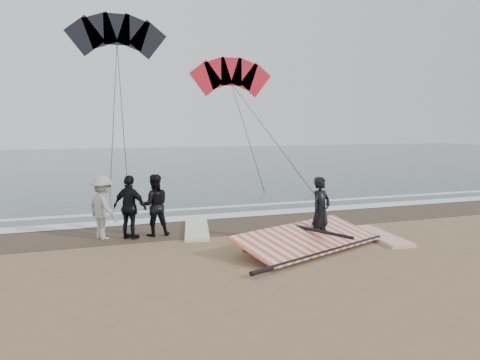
% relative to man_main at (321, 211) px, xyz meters
% --- Properties ---
extents(ground, '(120.00, 120.00, 0.00)m').
position_rel_man_main_xyz_m(ground, '(-0.46, -1.41, -0.89)').
color(ground, '#8C704C').
rests_on(ground, ground).
extents(sea, '(120.00, 54.00, 0.02)m').
position_rel_man_main_xyz_m(sea, '(-0.46, 31.59, -0.88)').
color(sea, '#233838').
rests_on(sea, ground).
extents(wet_sand, '(120.00, 2.80, 0.01)m').
position_rel_man_main_xyz_m(wet_sand, '(-0.46, 3.09, -0.89)').
color(wet_sand, '#4C3D2B').
rests_on(wet_sand, ground).
extents(foam_near, '(120.00, 0.90, 0.01)m').
position_rel_man_main_xyz_m(foam_near, '(-0.46, 4.49, -0.87)').
color(foam_near, white).
rests_on(foam_near, sea).
extents(foam_far, '(120.00, 0.45, 0.01)m').
position_rel_man_main_xyz_m(foam_far, '(-0.46, 6.19, -0.87)').
color(foam_far, white).
rests_on(foam_far, sea).
extents(man_main, '(0.77, 0.65, 1.79)m').
position_rel_man_main_xyz_m(man_main, '(0.00, 0.00, 0.00)').
color(man_main, black).
rests_on(man_main, ground).
extents(board_white, '(0.98, 2.51, 0.10)m').
position_rel_man_main_xyz_m(board_white, '(1.92, 0.02, -0.84)').
color(board_white, white).
rests_on(board_white, ground).
extents(board_cream, '(1.27, 2.63, 0.11)m').
position_rel_man_main_xyz_m(board_cream, '(-2.72, 2.50, -0.84)').
color(board_cream, white).
rests_on(board_cream, ground).
extents(trio_cluster, '(2.40, 1.47, 1.78)m').
position_rel_man_main_xyz_m(trio_cluster, '(-4.74, 2.43, -0.01)').
color(trio_cluster, black).
rests_on(trio_cluster, ground).
extents(sail_rig, '(4.47, 3.22, 0.52)m').
position_rel_man_main_xyz_m(sail_rig, '(-0.64, -0.27, -0.70)').
color(sail_rig, black).
rests_on(sail_rig, ground).
extents(kite_red, '(6.83, 7.20, 15.49)m').
position_rel_man_main_xyz_m(kite_red, '(5.08, 22.01, 5.64)').
color(kite_red, red).
rests_on(kite_red, ground).
extents(kite_dark, '(7.29, 6.00, 14.66)m').
position_rel_man_main_xyz_m(kite_dark, '(-2.98, 21.71, 7.99)').
color(kite_dark, black).
rests_on(kite_dark, ground).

